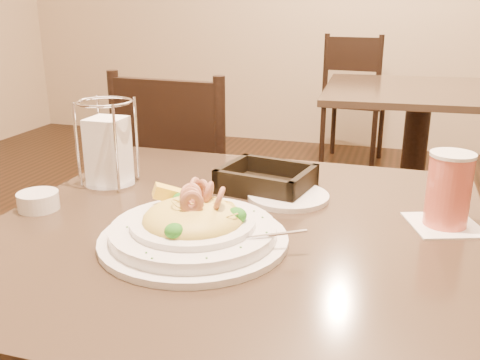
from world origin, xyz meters
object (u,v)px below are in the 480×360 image
(dining_chair_near, at_px, (187,195))
(bread_basket, at_px, (266,181))
(butter_ramekin, at_px, (38,201))
(drink_glass, at_px, (449,190))
(napkin_caddy, at_px, (108,149))
(pasta_bowl, at_px, (194,226))
(main_table, at_px, (237,331))
(side_plate, at_px, (288,196))
(background_table, at_px, (416,135))
(dining_chair_far, at_px, (354,96))

(dining_chair_near, bearing_deg, bread_basket, 132.04)
(dining_chair_near, xyz_separation_m, butter_ramekin, (0.01, -0.77, 0.26))
(drink_glass, height_order, napkin_caddy, napkin_caddy)
(pasta_bowl, relative_size, bread_basket, 1.67)
(pasta_bowl, bearing_deg, drink_glass, 25.99)
(main_table, height_order, side_plate, side_plate)
(drink_glass, bearing_deg, background_table, 90.40)
(drink_glass, bearing_deg, dining_chair_near, 141.12)
(bread_basket, bearing_deg, side_plate, -35.89)
(dining_chair_near, bearing_deg, pasta_bowl, 117.56)
(background_table, relative_size, butter_ramekin, 11.78)
(main_table, height_order, bread_basket, bread_basket)
(drink_glass, xyz_separation_m, bread_basket, (-0.36, 0.10, -0.05))
(butter_ramekin, bearing_deg, dining_chair_far, 83.48)
(drink_glass, height_order, side_plate, drink_glass)
(bread_basket, bearing_deg, main_table, -91.57)
(bread_basket, relative_size, side_plate, 1.24)
(bread_basket, height_order, napkin_caddy, napkin_caddy)
(background_table, height_order, butter_ramekin, butter_ramekin)
(background_table, bearing_deg, dining_chair_far, 109.96)
(dining_chair_far, height_order, bread_basket, dining_chair_far)
(dining_chair_far, height_order, drink_glass, dining_chair_far)
(drink_glass, bearing_deg, bread_basket, 165.02)
(napkin_caddy, relative_size, side_plate, 1.13)
(pasta_bowl, height_order, drink_glass, drink_glass)
(dining_chair_near, height_order, napkin_caddy, napkin_caddy)
(side_plate, height_order, butter_ramekin, butter_ramekin)
(dining_chair_far, relative_size, side_plate, 5.44)
(pasta_bowl, xyz_separation_m, bread_basket, (0.05, 0.30, -0.01))
(dining_chair_near, relative_size, pasta_bowl, 2.61)
(dining_chair_near, bearing_deg, side_plate, 133.58)
(background_table, height_order, dining_chair_far, dining_chair_far)
(pasta_bowl, bearing_deg, bread_basket, 80.13)
(dining_chair_far, distance_m, butter_ramekin, 3.04)
(background_table, distance_m, napkin_caddy, 1.86)
(background_table, bearing_deg, main_table, -101.01)
(dining_chair_far, relative_size, butter_ramekin, 11.56)
(dining_chair_near, relative_size, bread_basket, 4.37)
(main_table, xyz_separation_m, bread_basket, (0.01, 0.20, 0.25))
(dining_chair_far, xyz_separation_m, side_plate, (0.12, -2.81, 0.25))
(pasta_bowl, bearing_deg, main_table, 64.67)
(napkin_caddy, height_order, side_plate, napkin_caddy)
(bread_basket, xyz_separation_m, napkin_caddy, (-0.35, -0.07, 0.06))
(butter_ramekin, bearing_deg, side_plate, 23.65)
(main_table, distance_m, dining_chair_far, 2.97)
(main_table, distance_m, side_plate, 0.29)
(dining_chair_far, bearing_deg, dining_chair_near, 86.24)
(dining_chair_far, distance_m, drink_glass, 2.91)
(pasta_bowl, height_order, bread_basket, pasta_bowl)
(background_table, bearing_deg, napkin_caddy, -112.33)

